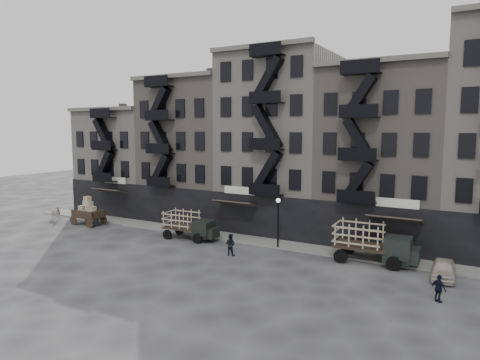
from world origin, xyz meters
The scene contains 15 objects.
ground centered at (0.00, 0.00, 0.00)m, with size 140.00×140.00×0.00m, color #38383A.
sidewalk centered at (0.00, 3.75, 0.07)m, with size 55.00×2.50×0.15m, color slate.
building_west centered at (-20.00, 9.83, 6.00)m, with size 10.00×11.35×13.20m.
building_midwest centered at (-10.00, 9.83, 7.50)m, with size 10.00×11.35×16.20m.
building_center centered at (0.00, 9.82, 8.50)m, with size 10.00×11.35×18.20m.
building_mideast centered at (10.00, 9.83, 7.50)m, with size 10.00×11.35×16.20m.
lamp_post centered at (3.00, 2.60, 2.78)m, with size 0.36×0.36×4.28m.
horse centered at (-23.32, 0.96, 0.76)m, with size 0.82×1.79×1.51m, color beige.
wagon centered at (-18.10, 1.01, 1.69)m, with size 3.55×1.99×2.95m.
stake_truck_west centered at (-5.30, 1.49, 1.46)m, with size 5.22×2.39×2.56m.
stake_truck_east centered at (10.77, 2.61, 1.73)m, with size 6.12×2.70×3.02m.
car_east centered at (15.67, 1.55, 0.63)m, with size 1.49×3.70×1.26m, color #B7B1A4.
pedestrian_west centered at (-17.99, 2.00, 0.95)m, with size 0.69×0.46×1.91m, color black.
pedestrian_mid centered at (0.50, -0.96, 0.86)m, with size 0.84×0.65×1.73m, color black.
policeman centered at (15.76, -2.97, 0.82)m, with size 0.96×0.40×1.64m, color black.
Camera 1 is at (17.51, -29.30, 9.99)m, focal length 32.00 mm.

